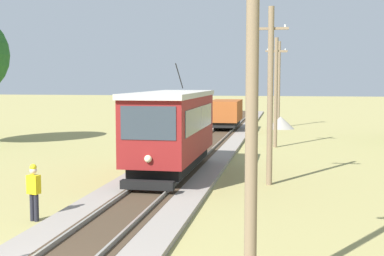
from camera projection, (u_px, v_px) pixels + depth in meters
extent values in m
cube|color=maroon|center=(172.00, 126.00, 22.67)|extent=(2.50, 8.00, 2.60)
cube|color=#B2ADA3|center=(172.00, 94.00, 22.54)|extent=(2.60, 8.32, 0.22)
cube|color=black|center=(172.00, 161.00, 22.82)|extent=(2.10, 7.04, 0.44)
cube|color=#2D3842|center=(148.00, 123.00, 18.70)|extent=(2.10, 0.03, 1.25)
cube|color=#2D3842|center=(200.00, 118.00, 22.41)|extent=(0.02, 6.72, 1.04)
sphere|color=#F4EAB2|center=(148.00, 159.00, 18.78)|extent=(0.28, 0.28, 0.28)
cylinder|color=black|center=(179.00, 76.00, 24.03)|extent=(0.05, 1.67, 1.19)
cube|color=black|center=(147.00, 185.00, 18.73)|extent=(2.00, 0.36, 0.32)
cylinder|color=black|center=(160.00, 170.00, 20.63)|extent=(1.54, 0.80, 0.80)
cylinder|color=black|center=(182.00, 154.00, 25.02)|extent=(1.54, 0.80, 0.80)
cube|color=#93471E|center=(226.00, 110.00, 42.96)|extent=(2.40, 5.20, 1.70)
cube|color=black|center=(226.00, 123.00, 43.07)|extent=(2.02, 4.78, 0.38)
cylinder|color=black|center=(223.00, 125.00, 41.54)|extent=(1.54, 0.76, 0.76)
cylinder|color=black|center=(228.00, 122.00, 44.59)|extent=(1.54, 0.76, 0.76)
cylinder|color=#7A664C|center=(252.00, 95.00, 9.46)|extent=(0.24, 0.29, 8.16)
cylinder|color=#7A664C|center=(270.00, 97.00, 20.76)|extent=(0.24, 0.49, 7.28)
cube|color=#7A664C|center=(271.00, 29.00, 20.50)|extent=(1.40, 0.10, 0.10)
cylinder|color=silver|center=(257.00, 26.00, 20.59)|extent=(0.08, 0.08, 0.10)
cylinder|color=silver|center=(285.00, 26.00, 20.39)|extent=(0.08, 0.08, 0.10)
cylinder|color=#7A664C|center=(276.00, 93.00, 32.55)|extent=(0.24, 0.43, 7.01)
cube|color=#7A664C|center=(276.00, 51.00, 32.30)|extent=(1.40, 0.10, 0.10)
cylinder|color=silver|center=(268.00, 49.00, 32.38)|extent=(0.08, 0.08, 0.10)
cylinder|color=silver|center=(285.00, 49.00, 32.19)|extent=(0.08, 0.08, 0.10)
cylinder|color=#7A664C|center=(279.00, 85.00, 46.29)|extent=(0.24, 0.31, 7.80)
cube|color=#7A664C|center=(279.00, 52.00, 46.01)|extent=(1.40, 0.10, 0.10)
cylinder|color=silver|center=(273.00, 51.00, 46.10)|extent=(0.08, 0.08, 0.10)
cylinder|color=silver|center=(286.00, 51.00, 45.90)|extent=(0.08, 0.08, 0.10)
cone|color=gray|center=(281.00, 122.00, 45.50)|extent=(2.45, 2.45, 1.10)
cylinder|color=black|center=(36.00, 208.00, 15.69)|extent=(0.15, 0.15, 0.86)
cylinder|color=black|center=(32.00, 207.00, 15.76)|extent=(0.15, 0.15, 0.86)
cube|color=yellow|center=(34.00, 184.00, 15.66)|extent=(0.43, 0.33, 0.58)
sphere|color=beige|center=(33.00, 171.00, 15.62)|extent=(0.22, 0.22, 0.22)
sphere|color=yellow|center=(33.00, 167.00, 15.61)|extent=(0.21, 0.21, 0.21)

